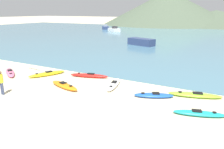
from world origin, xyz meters
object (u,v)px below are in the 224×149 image
object	(u,v)px
moored_boat_0	(105,27)
loose_paddle	(34,69)
kayak_on_sand_3	(114,84)
moored_boat_1	(114,30)
kayak_on_sand_4	(10,72)
kayak_on_sand_0	(47,74)
kayak_on_sand_2	(64,85)
kayak_on_sand_5	(195,95)
kayak_on_sand_6	(89,76)
moored_boat_2	(141,42)
kayak_on_sand_1	(154,95)
person_near_foreground	(1,81)
kayak_on_sand_7	(199,113)

from	to	relation	value
moored_boat_0	loose_paddle	bearing A→B (deg)	-67.58
kayak_on_sand_3	moored_boat_1	xyz separation A→B (m)	(-22.88, 42.31, 0.46)
kayak_on_sand_3	kayak_on_sand_4	xyz separation A→B (m)	(-10.31, -1.75, 0.02)
loose_paddle	kayak_on_sand_0	bearing A→B (deg)	-20.18
kayak_on_sand_0	moored_boat_1	distance (m)	45.67
kayak_on_sand_4	loose_paddle	xyz separation A→B (m)	(0.65, 2.36, -0.14)
kayak_on_sand_2	moored_boat_1	distance (m)	48.73
kayak_on_sand_4	loose_paddle	size ratio (longest dim) A/B	1.21
kayak_on_sand_3	loose_paddle	size ratio (longest dim) A/B	1.19
kayak_on_sand_5	kayak_on_sand_6	world-z (taller)	kayak_on_sand_6
moored_boat_0	moored_boat_2	xyz separation A→B (m)	(23.26, -27.09, 0.04)
kayak_on_sand_1	person_near_foreground	bearing A→B (deg)	-153.75
kayak_on_sand_5	moored_boat_2	bearing A→B (deg)	120.63
kayak_on_sand_0	moored_boat_0	world-z (taller)	moored_boat_0
kayak_on_sand_4	person_near_foreground	xyz separation A→B (m)	(4.23, -3.77, 0.85)
person_near_foreground	kayak_on_sand_4	bearing A→B (deg)	138.25
kayak_on_sand_0	kayak_on_sand_1	xyz separation A→B (m)	(10.39, -0.32, -0.02)
kayak_on_sand_3	moored_boat_2	xyz separation A→B (m)	(-6.04, 21.11, 0.51)
moored_boat_0	loose_paddle	size ratio (longest dim) A/B	1.30
kayak_on_sand_4	kayak_on_sand_5	size ratio (longest dim) A/B	0.92
kayak_on_sand_1	kayak_on_sand_3	xyz separation A→B (m)	(-3.57, 0.77, -0.01)
kayak_on_sand_6	kayak_on_sand_2	bearing A→B (deg)	-91.57
kayak_on_sand_2	moored_boat_2	xyz separation A→B (m)	(-2.85, 23.37, 0.46)
kayak_on_sand_4	moored_boat_1	xyz separation A→B (m)	(-12.57, 44.06, 0.44)
kayak_on_sand_0	kayak_on_sand_7	bearing A→B (deg)	-7.36
kayak_on_sand_0	moored_boat_1	xyz separation A→B (m)	(-16.06, 42.75, 0.43)
kayak_on_sand_3	moored_boat_2	world-z (taller)	moored_boat_2
kayak_on_sand_2	kayak_on_sand_5	xyz separation A→B (m)	(9.25, 2.92, -0.03)
person_near_foreground	kayak_on_sand_6	bearing A→B (deg)	65.37
kayak_on_sand_7	loose_paddle	xyz separation A→B (m)	(-16.42, 2.80, -0.12)
kayak_on_sand_3	moored_boat_2	size ratio (longest dim) A/B	0.65
kayak_on_sand_0	kayak_on_sand_3	xyz separation A→B (m)	(6.82, 0.44, -0.03)
kayak_on_sand_3	moored_boat_2	distance (m)	21.96
moored_boat_1	kayak_on_sand_2	bearing A→B (deg)	-66.16
moored_boat_2	kayak_on_sand_3	bearing A→B (deg)	-74.04
person_near_foreground	moored_boat_1	distance (m)	50.70
kayak_on_sand_1	kayak_on_sand_2	distance (m)	6.92
kayak_on_sand_1	kayak_on_sand_3	size ratio (longest dim) A/B	0.84
moored_boat_0	kayak_on_sand_0	bearing A→B (deg)	-65.20
moored_boat_1	loose_paddle	size ratio (longest dim) A/B	1.59
kayak_on_sand_4	moored_boat_2	size ratio (longest dim) A/B	0.66
kayak_on_sand_1	moored_boat_1	distance (m)	50.55
kayak_on_sand_0	moored_boat_1	bearing A→B (deg)	110.59
kayak_on_sand_6	loose_paddle	world-z (taller)	kayak_on_sand_6
kayak_on_sand_1	kayak_on_sand_7	bearing A→B (deg)	-24.18
moored_boat_2	loose_paddle	world-z (taller)	moored_boat_2
kayak_on_sand_1	moored_boat_2	size ratio (longest dim) A/B	0.54
kayak_on_sand_4	person_near_foreground	distance (m)	5.73
kayak_on_sand_5	moored_boat_0	size ratio (longest dim) A/B	1.01
kayak_on_sand_4	kayak_on_sand_6	world-z (taller)	kayak_on_sand_6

